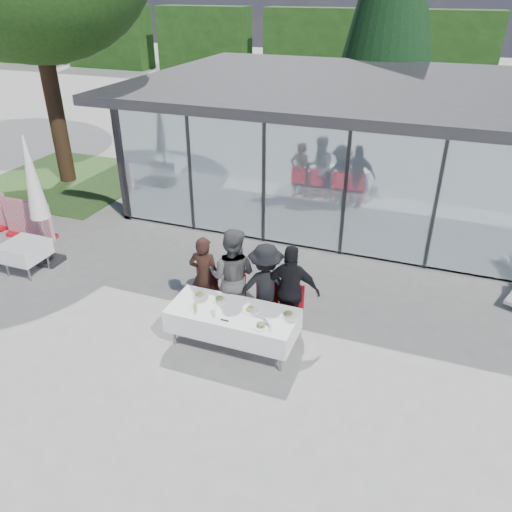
% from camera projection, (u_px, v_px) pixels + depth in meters
% --- Properties ---
extents(ground, '(90.00, 90.00, 0.00)m').
position_uv_depth(ground, '(236.00, 345.00, 8.99)').
color(ground, gray).
rests_on(ground, ground).
extents(pavilion, '(14.80, 8.80, 3.44)m').
position_uv_depth(pavilion, '(411.00, 128.00, 14.05)').
color(pavilion, gray).
rests_on(pavilion, ground).
extents(treeline, '(62.50, 2.00, 4.40)m').
position_uv_depth(treeline, '(376.00, 47.00, 31.55)').
color(treeline, '#163410').
rests_on(treeline, ground).
extents(dining_table, '(2.26, 0.96, 0.75)m').
position_uv_depth(dining_table, '(233.00, 320.00, 8.74)').
color(dining_table, white).
rests_on(dining_table, ground).
extents(diner_a, '(0.66, 0.66, 1.66)m').
position_uv_depth(diner_a, '(205.00, 276.00, 9.49)').
color(diner_a, black).
rests_on(diner_a, ground).
extents(diner_chair_a, '(0.44, 0.44, 0.97)m').
position_uv_depth(diner_chair_a, '(205.00, 289.00, 9.63)').
color(diner_chair_a, red).
rests_on(diner_chair_a, ground).
extents(diner_b, '(1.01, 1.01, 1.92)m').
position_uv_depth(diner_b, '(232.00, 276.00, 9.25)').
color(diner_b, '#525252').
rests_on(diner_b, ground).
extents(diner_chair_b, '(0.44, 0.44, 0.97)m').
position_uv_depth(diner_chair_b, '(233.00, 295.00, 9.45)').
color(diner_chair_b, red).
rests_on(diner_chair_b, ground).
extents(diner_c, '(1.41, 1.41, 1.72)m').
position_uv_depth(diner_c, '(266.00, 287.00, 9.09)').
color(diner_c, black).
rests_on(diner_c, ground).
extents(diner_chair_c, '(0.44, 0.44, 0.97)m').
position_uv_depth(diner_chair_c, '(266.00, 302.00, 9.25)').
color(diner_chair_c, red).
rests_on(diner_chair_c, ground).
extents(diner_d, '(1.17, 1.17, 1.78)m').
position_uv_depth(diner_d, '(291.00, 291.00, 8.93)').
color(diner_d, black).
rests_on(diner_d, ground).
extents(diner_chair_d, '(0.44, 0.44, 0.97)m').
position_uv_depth(diner_chair_d, '(290.00, 307.00, 9.10)').
color(diner_chair_d, red).
rests_on(diner_chair_d, ground).
extents(plate_a, '(0.29, 0.29, 0.07)m').
position_uv_depth(plate_a, '(200.00, 295.00, 9.04)').
color(plate_a, white).
rests_on(plate_a, dining_table).
extents(plate_b, '(0.29, 0.29, 0.07)m').
position_uv_depth(plate_b, '(220.00, 299.00, 8.91)').
color(plate_b, white).
rests_on(plate_b, dining_table).
extents(plate_c, '(0.29, 0.29, 0.07)m').
position_uv_depth(plate_c, '(250.00, 309.00, 8.62)').
color(plate_c, white).
rests_on(plate_c, dining_table).
extents(plate_d, '(0.29, 0.29, 0.07)m').
position_uv_depth(plate_d, '(288.00, 314.00, 8.50)').
color(plate_d, white).
rests_on(plate_d, dining_table).
extents(plate_extra, '(0.29, 0.29, 0.07)m').
position_uv_depth(plate_extra, '(261.00, 325.00, 8.22)').
color(plate_extra, white).
rests_on(plate_extra, dining_table).
extents(juice_bottle, '(0.06, 0.06, 0.14)m').
position_uv_depth(juice_bottle, '(195.00, 306.00, 8.63)').
color(juice_bottle, '#88B94D').
rests_on(juice_bottle, dining_table).
extents(drinking_glasses, '(1.09, 0.16, 0.10)m').
position_uv_depth(drinking_glasses, '(250.00, 319.00, 8.33)').
color(drinking_glasses, silver).
rests_on(drinking_glasses, dining_table).
extents(folded_eyeglasses, '(0.14, 0.03, 0.01)m').
position_uv_depth(folded_eyeglasses, '(225.00, 320.00, 8.38)').
color(folded_eyeglasses, black).
rests_on(folded_eyeglasses, dining_table).
extents(spare_table_left, '(0.86, 0.86, 0.74)m').
position_uv_depth(spare_table_left, '(24.00, 251.00, 10.99)').
color(spare_table_left, white).
rests_on(spare_table_left, ground).
extents(spare_chair_b, '(0.51, 0.51, 0.97)m').
position_uv_depth(spare_chair_b, '(500.00, 254.00, 10.88)').
color(spare_chair_b, red).
rests_on(spare_chair_b, ground).
extents(market_umbrella, '(0.50, 0.50, 3.00)m').
position_uv_depth(market_umbrella, '(34.00, 185.00, 10.73)').
color(market_umbrella, black).
rests_on(market_umbrella, ground).
extents(grass_patch, '(5.00, 5.00, 0.02)m').
position_uv_depth(grass_patch, '(69.00, 180.00, 16.53)').
color(grass_patch, '#385926').
rests_on(grass_patch, ground).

